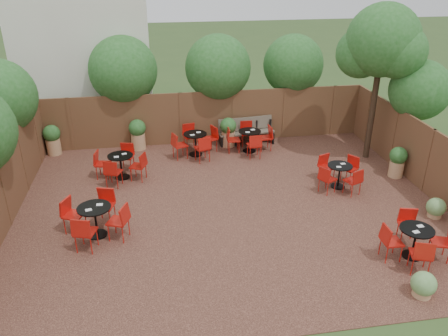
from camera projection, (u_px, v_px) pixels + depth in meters
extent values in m
plane|color=#354F23|center=(230.00, 206.00, 12.83)|extent=(80.00, 80.00, 0.00)
cube|color=#321B14|center=(230.00, 206.00, 12.83)|extent=(12.00, 10.00, 0.02)
cube|color=brown|center=(208.00, 117.00, 16.85)|extent=(12.00, 0.08, 2.00)
cube|color=brown|center=(3.00, 192.00, 11.53)|extent=(0.08, 10.00, 2.00)
cube|color=brown|center=(428.00, 161.00, 13.27)|extent=(0.08, 10.00, 2.00)
cube|color=beige|center=(84.00, 27.00, 17.58)|extent=(5.00, 4.00, 8.00)
sphere|color=#20571C|center=(123.00, 70.00, 16.29)|extent=(2.50, 2.50, 2.50)
sphere|color=#20571C|center=(218.00, 67.00, 16.71)|extent=(2.47, 2.47, 2.47)
sphere|color=#20571C|center=(293.00, 65.00, 17.34)|extent=(2.34, 2.34, 2.34)
sphere|color=#20571C|center=(420.00, 90.00, 14.46)|extent=(1.96, 1.96, 1.96)
cylinder|color=black|center=(374.00, 99.00, 15.04)|extent=(0.24, 0.24, 4.29)
sphere|color=#20571C|center=(383.00, 40.00, 14.21)|extent=(2.35, 2.35, 2.35)
sphere|color=#20571C|center=(361.00, 53.00, 14.69)|extent=(1.65, 1.65, 1.65)
sphere|color=#20571C|center=(399.00, 52.00, 14.04)|extent=(1.72, 1.72, 1.72)
cube|color=brown|center=(239.00, 133.00, 16.85)|extent=(1.60, 0.58, 0.05)
cube|color=brown|center=(238.00, 124.00, 16.91)|extent=(1.57, 0.23, 0.47)
cube|color=black|center=(221.00, 140.00, 16.85)|extent=(0.10, 0.47, 0.42)
cube|color=black|center=(257.00, 138.00, 17.06)|extent=(0.10, 0.47, 0.42)
cube|color=brown|center=(253.00, 132.00, 16.92)|extent=(1.65, 0.69, 0.05)
cube|color=brown|center=(252.00, 123.00, 16.99)|extent=(1.60, 0.34, 0.48)
cube|color=black|center=(234.00, 139.00, 16.92)|extent=(0.13, 0.48, 0.43)
cube|color=black|center=(271.00, 137.00, 17.13)|extent=(0.13, 0.48, 0.43)
cylinder|color=black|center=(98.00, 234.00, 11.47)|extent=(0.49, 0.49, 0.03)
cylinder|color=black|center=(96.00, 221.00, 11.30)|extent=(0.06, 0.06, 0.78)
cylinder|color=black|center=(94.00, 208.00, 11.13)|extent=(0.85, 0.85, 0.03)
cube|color=white|center=(100.00, 205.00, 11.22)|extent=(0.18, 0.16, 0.02)
cube|color=white|center=(89.00, 210.00, 10.98)|extent=(0.18, 0.16, 0.02)
cylinder|color=black|center=(249.00, 151.00, 16.40)|extent=(0.47, 0.47, 0.03)
cylinder|color=black|center=(250.00, 141.00, 16.24)|extent=(0.05, 0.05, 0.75)
cylinder|color=black|center=(250.00, 131.00, 16.07)|extent=(0.81, 0.81, 0.03)
cube|color=white|center=(253.00, 130.00, 16.16)|extent=(0.15, 0.11, 0.02)
cube|color=white|center=(248.00, 132.00, 15.93)|extent=(0.15, 0.11, 0.02)
cylinder|color=black|center=(122.00, 177.00, 14.45)|extent=(0.47, 0.47, 0.03)
cylinder|color=black|center=(121.00, 167.00, 14.29)|extent=(0.05, 0.05, 0.74)
cylinder|color=black|center=(120.00, 156.00, 14.12)|extent=(0.81, 0.81, 0.03)
cube|color=white|center=(124.00, 154.00, 14.21)|extent=(0.17, 0.15, 0.02)
cube|color=white|center=(116.00, 157.00, 13.99)|extent=(0.17, 0.15, 0.02)
cylinder|color=black|center=(411.00, 256.00, 10.67)|extent=(0.46, 0.46, 0.03)
cylinder|color=black|center=(414.00, 243.00, 10.51)|extent=(0.05, 0.05, 0.73)
cylinder|color=black|center=(417.00, 229.00, 10.35)|extent=(0.79, 0.79, 0.03)
cube|color=white|center=(420.00, 226.00, 10.43)|extent=(0.16, 0.13, 0.02)
cube|color=white|center=(416.00, 232.00, 10.21)|extent=(0.16, 0.13, 0.02)
cylinder|color=black|center=(196.00, 154.00, 16.11)|extent=(0.48, 0.48, 0.03)
cylinder|color=black|center=(195.00, 144.00, 15.95)|extent=(0.05, 0.05, 0.77)
cylinder|color=black|center=(195.00, 134.00, 15.78)|extent=(0.83, 0.83, 0.03)
cube|color=white|center=(198.00, 132.00, 15.86)|extent=(0.18, 0.15, 0.02)
cube|color=white|center=(192.00, 135.00, 15.63)|extent=(0.18, 0.15, 0.02)
cylinder|color=black|center=(338.00, 186.00, 13.88)|extent=(0.44, 0.44, 0.03)
cylinder|color=black|center=(339.00, 176.00, 13.72)|extent=(0.05, 0.05, 0.69)
cylinder|color=black|center=(340.00, 166.00, 13.57)|extent=(0.75, 0.75, 0.03)
cube|color=white|center=(343.00, 164.00, 13.65)|extent=(0.17, 0.15, 0.01)
cube|color=white|center=(339.00, 167.00, 13.44)|extent=(0.17, 0.15, 0.01)
cylinder|color=tan|center=(138.00, 141.00, 16.50)|extent=(0.52, 0.52, 0.59)
sphere|color=#20571C|center=(137.00, 128.00, 16.27)|extent=(0.62, 0.62, 0.62)
cylinder|color=tan|center=(228.00, 139.00, 16.76)|extent=(0.50, 0.50, 0.58)
sphere|color=#20571C|center=(228.00, 126.00, 16.54)|extent=(0.60, 0.60, 0.60)
cylinder|color=tan|center=(54.00, 147.00, 16.07)|extent=(0.50, 0.50, 0.57)
sphere|color=#20571C|center=(51.00, 133.00, 15.84)|extent=(0.60, 0.60, 0.60)
cylinder|color=tan|center=(396.00, 169.00, 14.44)|extent=(0.46, 0.46, 0.53)
sphere|color=#20571C|center=(399.00, 155.00, 14.23)|extent=(0.56, 0.56, 0.56)
cylinder|color=tan|center=(422.00, 292.00, 9.41)|extent=(0.39, 0.39, 0.18)
sphere|color=#5E8A47|center=(424.00, 284.00, 9.31)|extent=(0.53, 0.53, 0.53)
cylinder|color=tan|center=(434.00, 214.00, 12.26)|extent=(0.38, 0.38, 0.17)
sphere|color=#5E8A47|center=(436.00, 207.00, 12.17)|extent=(0.52, 0.52, 0.52)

